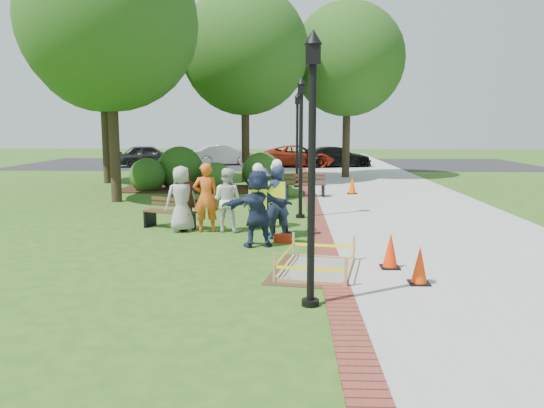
{
  "coord_description": "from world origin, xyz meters",
  "views": [
    {
      "loc": [
        0.91,
        -11.14,
        2.88
      ],
      "look_at": [
        0.5,
        1.2,
        1.0
      ],
      "focal_mm": 35.0,
      "sensor_mm": 36.0,
      "label": 1
    }
  ],
  "objects_px": {
    "hivis_worker_c": "(276,199)",
    "bench_near": "(170,219)",
    "hivis_worker_b": "(277,200)",
    "cone_front": "(420,266)",
    "lamp_near": "(312,150)",
    "hivis_worker_a": "(258,206)",
    "wet_concrete_pad": "(317,259)"
  },
  "relations": [
    {
      "from": "bench_near",
      "to": "cone_front",
      "type": "relative_size",
      "value": 2.23
    },
    {
      "from": "cone_front",
      "to": "lamp_near",
      "type": "xyz_separation_m",
      "value": [
        -2.0,
        -1.17,
        2.13
      ]
    },
    {
      "from": "lamp_near",
      "to": "hivis_worker_c",
      "type": "xyz_separation_m",
      "value": [
        -0.7,
        5.43,
        -1.54
      ]
    },
    {
      "from": "hivis_worker_c",
      "to": "lamp_near",
      "type": "bearing_deg",
      "value": -82.67
    },
    {
      "from": "wet_concrete_pad",
      "to": "lamp_near",
      "type": "xyz_separation_m",
      "value": [
        -0.21,
        -2.02,
        2.25
      ]
    },
    {
      "from": "hivis_worker_b",
      "to": "hivis_worker_c",
      "type": "relative_size",
      "value": 1.06
    },
    {
      "from": "hivis_worker_a",
      "to": "hivis_worker_c",
      "type": "relative_size",
      "value": 1.04
    },
    {
      "from": "lamp_near",
      "to": "hivis_worker_c",
      "type": "height_order",
      "value": "lamp_near"
    },
    {
      "from": "wet_concrete_pad",
      "to": "hivis_worker_a",
      "type": "height_order",
      "value": "hivis_worker_a"
    },
    {
      "from": "hivis_worker_b",
      "to": "hivis_worker_c",
      "type": "distance_m",
      "value": 0.45
    },
    {
      "from": "wet_concrete_pad",
      "to": "cone_front",
      "type": "height_order",
      "value": "cone_front"
    },
    {
      "from": "lamp_near",
      "to": "hivis_worker_c",
      "type": "bearing_deg",
      "value": 97.33
    },
    {
      "from": "cone_front",
      "to": "hivis_worker_c",
      "type": "height_order",
      "value": "hivis_worker_c"
    },
    {
      "from": "lamp_near",
      "to": "hivis_worker_c",
      "type": "relative_size",
      "value": 2.25
    },
    {
      "from": "lamp_near",
      "to": "hivis_worker_a",
      "type": "bearing_deg",
      "value": 104.72
    },
    {
      "from": "wet_concrete_pad",
      "to": "hivis_worker_b",
      "type": "relative_size",
      "value": 1.29
    },
    {
      "from": "bench_near",
      "to": "lamp_near",
      "type": "distance_m",
      "value": 7.52
    },
    {
      "from": "bench_near",
      "to": "lamp_near",
      "type": "relative_size",
      "value": 0.38
    },
    {
      "from": "lamp_near",
      "to": "bench_near",
      "type": "bearing_deg",
      "value": 120.53
    },
    {
      "from": "cone_front",
      "to": "lamp_near",
      "type": "bearing_deg",
      "value": -149.67
    },
    {
      "from": "lamp_near",
      "to": "hivis_worker_b",
      "type": "xyz_separation_m",
      "value": [
        -0.66,
        4.98,
        -1.49
      ]
    },
    {
      "from": "hivis_worker_c",
      "to": "bench_near",
      "type": "bearing_deg",
      "value": 165.51
    },
    {
      "from": "lamp_near",
      "to": "cone_front",
      "type": "bearing_deg",
      "value": 30.33
    },
    {
      "from": "bench_near",
      "to": "hivis_worker_c",
      "type": "bearing_deg",
      "value": -14.49
    },
    {
      "from": "hivis_worker_a",
      "to": "lamp_near",
      "type": "bearing_deg",
      "value": -75.28
    },
    {
      "from": "wet_concrete_pad",
      "to": "hivis_worker_c",
      "type": "bearing_deg",
      "value": 104.89
    },
    {
      "from": "bench_near",
      "to": "cone_front",
      "type": "distance_m",
      "value": 7.56
    },
    {
      "from": "wet_concrete_pad",
      "to": "bench_near",
      "type": "distance_m",
      "value": 5.68
    },
    {
      "from": "cone_front",
      "to": "lamp_near",
      "type": "relative_size",
      "value": 0.17
    },
    {
      "from": "wet_concrete_pad",
      "to": "bench_near",
      "type": "height_order",
      "value": "bench_near"
    },
    {
      "from": "wet_concrete_pad",
      "to": "lamp_near",
      "type": "height_order",
      "value": "lamp_near"
    },
    {
      "from": "bench_near",
      "to": "hivis_worker_a",
      "type": "xyz_separation_m",
      "value": [
        2.58,
        -2.1,
        0.71
      ]
    }
  ]
}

